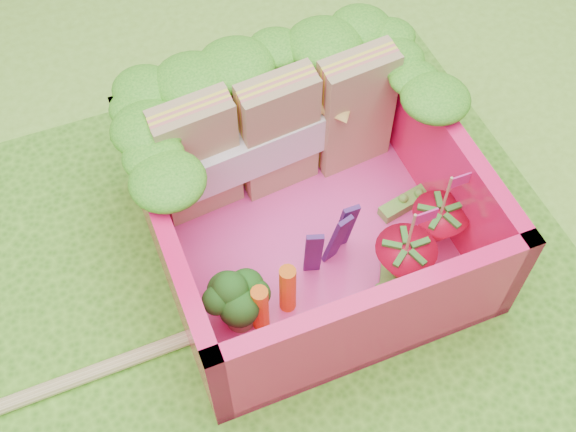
% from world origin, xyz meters
% --- Properties ---
extents(ground, '(14.00, 14.00, 0.00)m').
position_xyz_m(ground, '(0.00, 0.00, 0.00)').
color(ground, '#7BBC35').
rests_on(ground, ground).
extents(placemat, '(2.60, 2.60, 0.03)m').
position_xyz_m(placemat, '(0.00, 0.00, 0.01)').
color(placemat, '#448C1F').
rests_on(placemat, ground).
extents(bento_floor, '(1.30, 1.30, 0.05)m').
position_xyz_m(bento_floor, '(0.19, 0.19, 0.06)').
color(bento_floor, '#EE3C99').
rests_on(bento_floor, placemat).
extents(bento_box, '(1.30, 1.30, 0.55)m').
position_xyz_m(bento_box, '(0.19, 0.19, 0.31)').
color(bento_box, '#FF155C').
rests_on(bento_box, placemat).
extents(lettuce_ruffle, '(1.43, 0.76, 0.11)m').
position_xyz_m(lettuce_ruffle, '(0.19, 0.64, 0.64)').
color(lettuce_ruffle, '#207D16').
rests_on(lettuce_ruffle, bento_box).
extents(sandwich_stack, '(1.12, 0.28, 0.61)m').
position_xyz_m(sandwich_stack, '(0.20, 0.55, 0.38)').
color(sandwich_stack, '#A48256').
rests_on(sandwich_stack, bento_floor).
extents(broccoli, '(0.32, 0.32, 0.27)m').
position_xyz_m(broccoli, '(-0.23, -0.09, 0.27)').
color(broccoli, '#699648').
rests_on(broccoli, bento_floor).
extents(carrot_sticks, '(0.20, 0.11, 0.28)m').
position_xyz_m(carrot_sticks, '(-0.09, -0.12, 0.22)').
color(carrot_sticks, '#DA6012').
rests_on(carrot_sticks, bento_floor).
extents(purple_wedges, '(0.25, 0.10, 0.38)m').
position_xyz_m(purple_wedges, '(0.22, 0.02, 0.27)').
color(purple_wedges, '#451B60').
rests_on(purple_wedges, bento_floor).
extents(strawberry_left, '(0.25, 0.25, 0.49)m').
position_xyz_m(strawberry_left, '(0.46, -0.17, 0.21)').
color(strawberry_left, red).
rests_on(strawberry_left, bento_floor).
extents(strawberry_right, '(0.24, 0.24, 0.48)m').
position_xyz_m(strawberry_right, '(0.68, -0.06, 0.21)').
color(strawberry_right, red).
rests_on(strawberry_right, bento_floor).
extents(snap_peas, '(0.58, 0.60, 0.05)m').
position_xyz_m(snap_peas, '(0.54, -0.01, 0.11)').
color(snap_peas, '#4FA132').
rests_on(snap_peas, bento_floor).
extents(chopsticks, '(2.22, 0.09, 0.05)m').
position_xyz_m(chopsticks, '(-1.12, -0.08, 0.05)').
color(chopsticks, tan).
rests_on(chopsticks, placemat).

